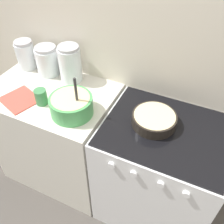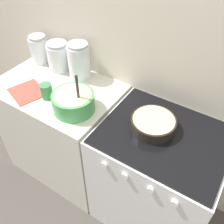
{
  "view_description": "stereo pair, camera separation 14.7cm",
  "coord_description": "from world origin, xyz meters",
  "px_view_note": "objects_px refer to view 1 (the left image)",
  "views": [
    {
      "loc": [
        0.52,
        -0.73,
        1.94
      ],
      "look_at": [
        0.06,
        0.25,
        0.94
      ],
      "focal_mm": 40.0,
      "sensor_mm": 36.0,
      "label": 1
    },
    {
      "loc": [
        0.65,
        -0.66,
        1.94
      ],
      "look_at": [
        0.06,
        0.25,
        0.94
      ],
      "focal_mm": 40.0,
      "sensor_mm": 36.0,
      "label": 2
    }
  ],
  "objects_px": {
    "storage_jar_left": "(26,56)",
    "storage_jar_middle": "(48,62)",
    "stove": "(157,173)",
    "storage_jar_right": "(70,66)",
    "baking_pan": "(154,119)",
    "mixing_bowl": "(71,104)",
    "tin_can": "(41,97)"
  },
  "relations": [
    {
      "from": "storage_jar_middle",
      "to": "storage_jar_left",
      "type": "bearing_deg",
      "value": 180.0
    },
    {
      "from": "storage_jar_middle",
      "to": "storage_jar_right",
      "type": "distance_m",
      "value": 0.2
    },
    {
      "from": "storage_jar_right",
      "to": "tin_can",
      "type": "xyz_separation_m",
      "value": [
        -0.03,
        -0.31,
        -0.06
      ]
    },
    {
      "from": "mixing_bowl",
      "to": "baking_pan",
      "type": "bearing_deg",
      "value": 13.92
    },
    {
      "from": "mixing_bowl",
      "to": "stove",
      "type": "bearing_deg",
      "value": 10.83
    },
    {
      "from": "stove",
      "to": "storage_jar_right",
      "type": "relative_size",
      "value": 3.39
    },
    {
      "from": "storage_jar_left",
      "to": "tin_can",
      "type": "xyz_separation_m",
      "value": [
        0.36,
        -0.31,
        -0.04
      ]
    },
    {
      "from": "mixing_bowl",
      "to": "storage_jar_right",
      "type": "xyz_separation_m",
      "value": [
        -0.19,
        0.31,
        0.04
      ]
    },
    {
      "from": "mixing_bowl",
      "to": "storage_jar_right",
      "type": "distance_m",
      "value": 0.36
    },
    {
      "from": "mixing_bowl",
      "to": "storage_jar_right",
      "type": "relative_size",
      "value": 1.04
    },
    {
      "from": "storage_jar_left",
      "to": "tin_can",
      "type": "bearing_deg",
      "value": -40.86
    },
    {
      "from": "mixing_bowl",
      "to": "storage_jar_left",
      "type": "height_order",
      "value": "mixing_bowl"
    },
    {
      "from": "tin_can",
      "to": "storage_jar_right",
      "type": "bearing_deg",
      "value": 83.92
    },
    {
      "from": "storage_jar_middle",
      "to": "tin_can",
      "type": "relative_size",
      "value": 2.08
    },
    {
      "from": "stove",
      "to": "baking_pan",
      "type": "xyz_separation_m",
      "value": [
        -0.08,
        0.01,
        0.48
      ]
    },
    {
      "from": "mixing_bowl",
      "to": "tin_can",
      "type": "height_order",
      "value": "mixing_bowl"
    },
    {
      "from": "stove",
      "to": "storage_jar_middle",
      "type": "bearing_deg",
      "value": 168.25
    },
    {
      "from": "baking_pan",
      "to": "storage_jar_right",
      "type": "relative_size",
      "value": 1.0
    },
    {
      "from": "baking_pan",
      "to": "tin_can",
      "type": "distance_m",
      "value": 0.72
    },
    {
      "from": "baking_pan",
      "to": "mixing_bowl",
      "type": "bearing_deg",
      "value": -166.08
    },
    {
      "from": "storage_jar_right",
      "to": "storage_jar_left",
      "type": "bearing_deg",
      "value": 180.0
    },
    {
      "from": "storage_jar_left",
      "to": "storage_jar_middle",
      "type": "height_order",
      "value": "storage_jar_left"
    },
    {
      "from": "storage_jar_middle",
      "to": "baking_pan",
      "type": "bearing_deg",
      "value": -12.03
    },
    {
      "from": "stove",
      "to": "storage_jar_middle",
      "type": "distance_m",
      "value": 1.11
    },
    {
      "from": "baking_pan",
      "to": "storage_jar_middle",
      "type": "bearing_deg",
      "value": 167.97
    },
    {
      "from": "storage_jar_left",
      "to": "storage_jar_right",
      "type": "height_order",
      "value": "storage_jar_right"
    },
    {
      "from": "stove",
      "to": "storage_jar_left",
      "type": "height_order",
      "value": "storage_jar_left"
    },
    {
      "from": "stove",
      "to": "storage_jar_right",
      "type": "distance_m",
      "value": 0.96
    },
    {
      "from": "baking_pan",
      "to": "storage_jar_right",
      "type": "distance_m",
      "value": 0.71
    },
    {
      "from": "storage_jar_right",
      "to": "storage_jar_middle",
      "type": "bearing_deg",
      "value": 180.0
    },
    {
      "from": "baking_pan",
      "to": "storage_jar_right",
      "type": "bearing_deg",
      "value": 164.65
    },
    {
      "from": "stove",
      "to": "storage_jar_middle",
      "type": "xyz_separation_m",
      "value": [
        -0.95,
        0.2,
        0.53
      ]
    }
  ]
}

